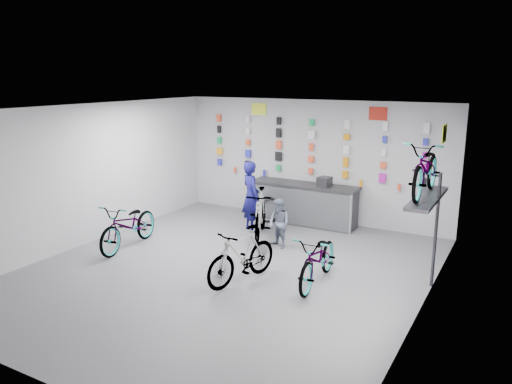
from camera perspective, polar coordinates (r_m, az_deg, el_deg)
The scene contains 21 objects.
floor at distance 9.48m, azimuth -3.43°, elevation -8.99°, with size 8.00×8.00×0.00m, color #505055.
ceiling at distance 8.79m, azimuth -3.70°, elevation 9.42°, with size 8.00×8.00×0.00m, color white.
wall_back at distance 12.50m, azimuth 6.41°, elevation 3.58°, with size 7.00×7.00×0.00m, color #B0B1B3.
wall_front at distance 6.19m, azimuth -24.15°, elevation -7.63°, with size 7.00×7.00×0.00m, color #B0B1B3.
wall_left at distance 11.26m, azimuth -18.73°, elevation 1.89°, with size 8.00×8.00×0.00m, color #B0B1B3.
wall_right at distance 7.76m, azimuth 18.79°, elevation -3.05°, with size 8.00×8.00×0.00m, color #B0B1B3.
counter at distance 12.30m, azimuth 5.45°, elevation -1.39°, with size 2.70×0.66×1.00m.
merch_wall at distance 12.38m, azimuth 6.40°, elevation 4.74°, with size 5.56×0.08×1.57m.
wall_bracket at distance 8.94m, azimuth 19.14°, elevation -1.21°, with size 0.39×1.90×2.00m.
sign_left at distance 12.99m, azimuth 0.33°, elevation 9.44°, with size 0.42×0.02×0.30m, color #EAFF34.
sign_right at distance 11.81m, azimuth 13.77°, elevation 8.69°, with size 0.42×0.02×0.30m, color red.
sign_side at distance 8.71m, azimuth 20.72°, elevation 6.25°, with size 0.02×0.40×0.30m, color #EAFF34.
bike_left at distance 10.86m, azimuth -14.31°, elevation -3.68°, with size 0.66×1.90×1.00m, color gray.
bike_center at distance 8.83m, azimuth -1.64°, elevation -7.24°, with size 0.46×1.64×0.99m, color gray.
bike_right at distance 8.81m, azimuth 7.15°, elevation -7.58°, with size 0.62×1.77×0.93m, color gray.
bike_service at distance 11.14m, azimuth 0.49°, elevation -2.53°, with size 0.52×1.84×1.11m, color gray.
bike_wall at distance 8.83m, azimuth 18.93°, elevation 2.55°, with size 0.63×1.80×0.95m, color gray.
clerk at distance 11.60m, azimuth -0.58°, elevation -0.49°, with size 0.60×0.40×1.65m, color #100F50.
customer at distance 10.54m, azimuth 2.62°, elevation -3.62°, with size 0.51×0.40×1.05m, color slate.
spare_wheel at distance 12.35m, azimuth 1.33°, elevation -2.02°, with size 0.67×0.23×0.67m.
register at distance 11.97m, azimuth 7.83°, elevation 1.20°, with size 0.28×0.30×0.22m, color black.
Camera 1 is at (4.76, -7.37, 3.58)m, focal length 35.00 mm.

